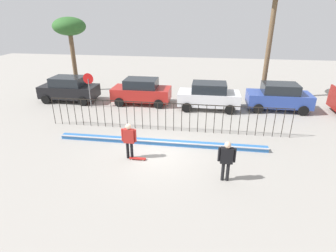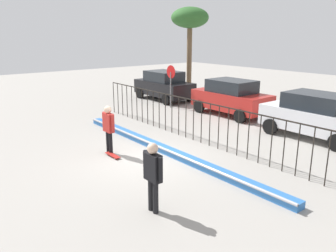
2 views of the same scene
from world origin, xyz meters
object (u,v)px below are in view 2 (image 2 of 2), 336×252
Objects in this scene: parked_car_white at (315,115)px; stop_sign at (171,80)px; parked_car_black at (164,85)px; camera_operator at (153,171)px; skateboarder at (109,125)px; skateboard at (113,155)px; parked_car_red at (231,97)px; palm_tree_short at (190,20)px.

stop_sign is at bearing -177.84° from parked_car_white.
parked_car_black is 2.58m from stop_sign.
camera_operator is 14.69m from parked_car_black.
skateboarder is 2.23× the size of skateboard.
parked_car_white is (10.68, -0.28, 0.00)m from parked_car_black.
parked_car_black is (-11.45, 9.19, -0.10)m from camera_operator.
skateboard is 0.32× the size of stop_sign.
skateboarder is at bearing -119.23° from parked_car_white.
camera_operator is 0.41× the size of parked_car_white.
parked_car_red is 3.79m from stop_sign.
camera_operator is 8.95m from parked_car_white.
skateboarder is at bearing -54.47° from stop_sign.
skateboard is at bearing -43.59° from parked_car_black.
stop_sign is at bearing -24.59° from parked_car_black.
camera_operator is at bearing -40.85° from stop_sign.
palm_tree_short is (-0.81, 2.94, 4.21)m from parked_car_black.
camera_operator is (4.02, -1.12, 1.01)m from skateboard.
stop_sign is at bearing -41.08° from camera_operator.
camera_operator is at bearing -33.24° from skateboard.
palm_tree_short is at bearing 109.12° from skateboard.
skateboarder is 0.41× the size of parked_car_black.
stop_sign is at bearing -53.89° from palm_tree_short.
parked_car_white is 12.65m from palm_tree_short.
parked_car_black is 1.00× the size of parked_car_white.
camera_operator is 0.29× the size of palm_tree_short.
parked_car_black is (-7.05, 7.97, -0.10)m from skateboarder.
stop_sign is (-3.47, -1.37, 0.64)m from parked_car_red.
palm_tree_short reaches higher than skateboarder.
parked_car_red is (-1.76, 8.25, 0.91)m from skateboard.
parked_car_red is (-5.78, 9.37, -0.10)m from camera_operator.
skateboarder is 0.71× the size of stop_sign.
parked_car_black is at bearing -38.96° from camera_operator.
skateboard is 0.13× the size of palm_tree_short.
stop_sign is 6.24m from palm_tree_short.
skateboarder is 8.27m from parked_car_red.
stop_sign is at bearing -154.10° from parked_car_red.
palm_tree_short is at bearing -44.91° from camera_operator.
skateboard is at bearing -21.30° from skateboarder.
parked_car_black is 5.68m from parked_car_red.
parked_car_white is (-0.78, 8.91, -0.10)m from camera_operator.
palm_tree_short is (-12.27, 12.13, 4.11)m from camera_operator.
parked_car_white is at bearing 49.72° from skateboard.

